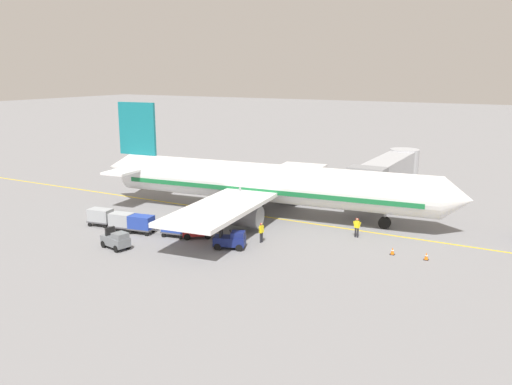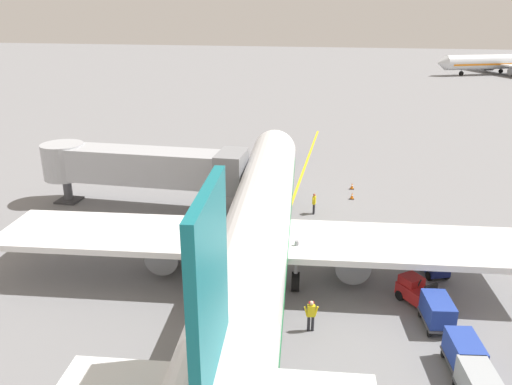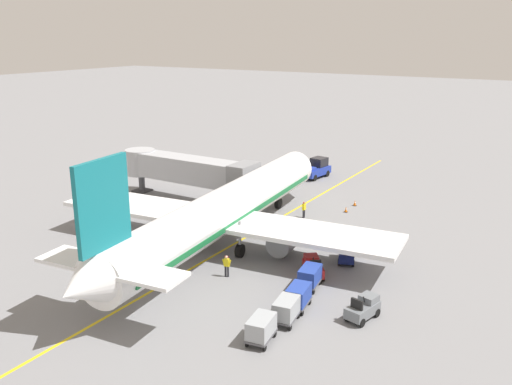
{
  "view_description": "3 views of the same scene",
  "coord_description": "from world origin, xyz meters",
  "px_view_note": "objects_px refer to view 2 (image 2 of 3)",
  "views": [
    {
      "loc": [
        44.26,
        25.2,
        13.89
      ],
      "look_at": [
        0.42,
        0.76,
        2.41
      ],
      "focal_mm": 37.59,
      "sensor_mm": 36.0,
      "label": 1
    },
    {
      "loc": [
        4.64,
        -24.78,
        14.97
      ],
      "look_at": [
        -1.84,
        7.58,
        2.88
      ],
      "focal_mm": 34.98,
      "sensor_mm": 36.0,
      "label": 2
    },
    {
      "loc": [
        24.67,
        -34.59,
        17.56
      ],
      "look_at": [
        -0.99,
        7.26,
        3.21
      ],
      "focal_mm": 38.24,
      "sensor_mm": 36.0,
      "label": 3
    }
  ],
  "objects_px": {
    "pushback_tractor": "(271,148)",
    "baggage_tug_lead": "(431,261)",
    "ground_crew_marshaller": "(314,202)",
    "safety_cone_nose_right": "(352,196)",
    "jet_bridge": "(141,166)",
    "safety_cone_nose_left": "(352,186)",
    "baggage_cart_third_in_train": "(479,385)",
    "ground_crew_wing_walker": "(386,244)",
    "baggage_cart_second_in_train": "(464,352)",
    "ground_crew_loader": "(311,314)",
    "baggage_tug_trailing": "(418,293)",
    "parked_airliner": "(258,225)",
    "baggage_cart_front": "(437,311)",
    "distant_taxiing_airliner": "(502,62)"
  },
  "relations": [
    {
      "from": "baggage_tug_lead",
      "to": "safety_cone_nose_left",
      "type": "relative_size",
      "value": 4.68
    },
    {
      "from": "ground_crew_marshaller",
      "to": "baggage_cart_front",
      "type": "bearing_deg",
      "value": -61.74
    },
    {
      "from": "pushback_tractor",
      "to": "distant_taxiing_airliner",
      "type": "relative_size",
      "value": 0.14
    },
    {
      "from": "ground_crew_wing_walker",
      "to": "baggage_cart_third_in_train",
      "type": "bearing_deg",
      "value": -76.22
    },
    {
      "from": "baggage_cart_second_in_train",
      "to": "baggage_cart_front",
      "type": "bearing_deg",
      "value": 102.43
    },
    {
      "from": "ground_crew_wing_walker",
      "to": "distant_taxiing_airliner",
      "type": "xyz_separation_m",
      "value": [
        32.22,
        105.77,
        2.07
      ]
    },
    {
      "from": "baggage_tug_trailing",
      "to": "baggage_cart_third_in_train",
      "type": "xyz_separation_m",
      "value": [
        1.58,
        -7.08,
        0.24
      ]
    },
    {
      "from": "jet_bridge",
      "to": "baggage_cart_second_in_train",
      "type": "relative_size",
      "value": 5.62
    },
    {
      "from": "baggage_cart_second_in_train",
      "to": "baggage_cart_third_in_train",
      "type": "relative_size",
      "value": 1.0
    },
    {
      "from": "pushback_tractor",
      "to": "ground_crew_wing_walker",
      "type": "xyz_separation_m",
      "value": [
        11.13,
        -21.43,
        -0.15
      ]
    },
    {
      "from": "parked_airliner",
      "to": "pushback_tractor",
      "type": "bearing_deg",
      "value": 97.87
    },
    {
      "from": "baggage_cart_front",
      "to": "distant_taxiing_airliner",
      "type": "distance_m",
      "value": 116.96
    },
    {
      "from": "jet_bridge",
      "to": "ground_crew_wing_walker",
      "type": "bearing_deg",
      "value": -15.44
    },
    {
      "from": "baggage_tug_lead",
      "to": "baggage_cart_front",
      "type": "height_order",
      "value": "baggage_tug_lead"
    },
    {
      "from": "ground_crew_loader",
      "to": "safety_cone_nose_right",
      "type": "distance_m",
      "value": 19.14
    },
    {
      "from": "baggage_cart_third_in_train",
      "to": "baggage_cart_front",
      "type": "bearing_deg",
      "value": 99.77
    },
    {
      "from": "pushback_tractor",
      "to": "baggage_tug_lead",
      "type": "xyz_separation_m",
      "value": [
        13.68,
        -22.82,
        -0.39
      ]
    },
    {
      "from": "ground_crew_marshaller",
      "to": "safety_cone_nose_right",
      "type": "relative_size",
      "value": 2.86
    },
    {
      "from": "pushback_tractor",
      "to": "baggage_cart_third_in_train",
      "type": "bearing_deg",
      "value": -67.28
    },
    {
      "from": "safety_cone_nose_right",
      "to": "distant_taxiing_airliner",
      "type": "relative_size",
      "value": 0.02
    },
    {
      "from": "baggage_cart_front",
      "to": "parked_airliner",
      "type": "bearing_deg",
      "value": 159.91
    },
    {
      "from": "baggage_tug_trailing",
      "to": "ground_crew_wing_walker",
      "type": "xyz_separation_m",
      "value": [
        -1.46,
        5.31,
        0.24
      ]
    },
    {
      "from": "ground_crew_wing_walker",
      "to": "baggage_cart_second_in_train",
      "type": "bearing_deg",
      "value": -74.68
    },
    {
      "from": "ground_crew_marshaller",
      "to": "safety_cone_nose_right",
      "type": "height_order",
      "value": "ground_crew_marshaller"
    },
    {
      "from": "jet_bridge",
      "to": "pushback_tractor",
      "type": "distance_m",
      "value": 18.1
    },
    {
      "from": "pushback_tractor",
      "to": "distant_taxiing_airliner",
      "type": "distance_m",
      "value": 94.85
    },
    {
      "from": "baggage_cart_front",
      "to": "ground_crew_loader",
      "type": "xyz_separation_m",
      "value": [
        -6.14,
        -1.55,
        0.0
      ]
    },
    {
      "from": "baggage_cart_front",
      "to": "baggage_cart_second_in_train",
      "type": "bearing_deg",
      "value": -77.57
    },
    {
      "from": "baggage_cart_second_in_train",
      "to": "ground_crew_wing_walker",
      "type": "relative_size",
      "value": 1.76
    },
    {
      "from": "baggage_tug_trailing",
      "to": "baggage_cart_front",
      "type": "relative_size",
      "value": 0.91
    },
    {
      "from": "pushback_tractor",
      "to": "distant_taxiing_airliner",
      "type": "bearing_deg",
      "value": 62.8
    },
    {
      "from": "safety_cone_nose_right",
      "to": "baggage_tug_lead",
      "type": "bearing_deg",
      "value": -67.35
    },
    {
      "from": "ground_crew_marshaller",
      "to": "safety_cone_nose_left",
      "type": "relative_size",
      "value": 2.86
    },
    {
      "from": "jet_bridge",
      "to": "ground_crew_marshaller",
      "type": "xyz_separation_m",
      "value": [
        13.54,
        1.24,
        -2.51
      ]
    },
    {
      "from": "ground_crew_marshaller",
      "to": "safety_cone_nose_left",
      "type": "xyz_separation_m",
      "value": [
        2.83,
        6.4,
        -0.66
      ]
    },
    {
      "from": "baggage_cart_second_in_train",
      "to": "ground_crew_loader",
      "type": "bearing_deg",
      "value": 166.99
    },
    {
      "from": "safety_cone_nose_left",
      "to": "distant_taxiing_airliner",
      "type": "distance_m",
      "value": 99.23
    },
    {
      "from": "baggage_cart_second_in_train",
      "to": "parked_airliner",
      "type": "bearing_deg",
      "value": 147.39
    },
    {
      "from": "baggage_tug_lead",
      "to": "distant_taxiing_airliner",
      "type": "bearing_deg",
      "value": 74.53
    },
    {
      "from": "parked_airliner",
      "to": "jet_bridge",
      "type": "relative_size",
      "value": 2.24
    },
    {
      "from": "baggage_tug_lead",
      "to": "ground_crew_marshaller",
      "type": "xyz_separation_m",
      "value": [
        -7.74,
        7.8,
        0.24
      ]
    },
    {
      "from": "safety_cone_nose_left",
      "to": "baggage_cart_front",
      "type": "bearing_deg",
      "value": -77.32
    },
    {
      "from": "baggage_tug_lead",
      "to": "jet_bridge",
      "type": "bearing_deg",
      "value": 162.86
    },
    {
      "from": "baggage_cart_third_in_train",
      "to": "baggage_tug_lead",
      "type": "bearing_deg",
      "value": 92.51
    },
    {
      "from": "ground_crew_loader",
      "to": "ground_crew_marshaller",
      "type": "distance_m",
      "value": 15.24
    },
    {
      "from": "ground_crew_wing_walker",
      "to": "distant_taxiing_airliner",
      "type": "relative_size",
      "value": 0.05
    },
    {
      "from": "parked_airliner",
      "to": "safety_cone_nose_right",
      "type": "distance_m",
      "value": 15.19
    },
    {
      "from": "parked_airliner",
      "to": "baggage_tug_trailing",
      "type": "height_order",
      "value": "parked_airliner"
    },
    {
      "from": "baggage_tug_trailing",
      "to": "ground_crew_wing_walker",
      "type": "distance_m",
      "value": 5.51
    },
    {
      "from": "pushback_tractor",
      "to": "baggage_tug_lead",
      "type": "distance_m",
      "value": 26.61
    }
  ]
}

